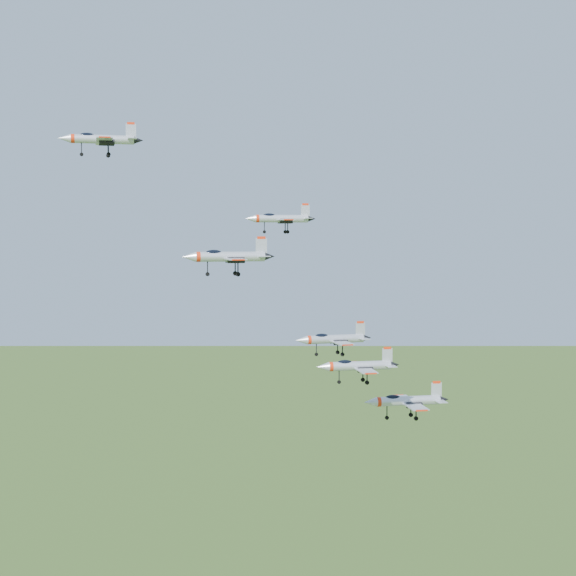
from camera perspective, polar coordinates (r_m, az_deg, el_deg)
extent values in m
cylinder|color=silver|center=(127.18, -13.06, 10.26)|extent=(9.46, 2.28, 1.35)
cone|color=silver|center=(127.19, -15.63, 10.22)|extent=(2.00, 1.53, 1.35)
cone|color=black|center=(127.40, -10.58, 10.28)|extent=(1.57, 1.29, 1.15)
ellipsoid|color=black|center=(127.21, -14.11, 10.48)|extent=(2.38, 1.20, 0.86)
cube|color=silver|center=(124.25, -12.93, 10.30)|extent=(2.84, 4.80, 0.15)
cube|color=silver|center=(130.05, -12.98, 10.00)|extent=(2.84, 4.80, 0.15)
cube|color=silver|center=(127.50, -11.11, 10.91)|extent=(1.57, 0.28, 2.19)
cube|color=red|center=(127.64, -11.12, 11.42)|extent=(1.15, 0.26, 0.36)
cylinder|color=silver|center=(116.52, -0.44, 4.96)|extent=(7.71, 1.46, 1.11)
cone|color=silver|center=(115.77, -2.69, 4.96)|extent=(1.58, 1.18, 1.11)
cone|color=black|center=(117.41, 1.69, 4.95)|extent=(1.24, 1.00, 0.94)
ellipsoid|color=black|center=(116.20, -1.36, 5.16)|extent=(1.91, 0.88, 0.70)
cube|color=silver|center=(114.20, -0.14, 4.87)|extent=(2.13, 3.84, 0.12)
cube|color=silver|center=(118.90, -0.57, 4.83)|extent=(2.13, 3.84, 0.12)
cube|color=silver|center=(117.24, 1.24, 5.51)|extent=(1.28, 0.16, 1.79)
cube|color=red|center=(117.27, 1.24, 5.97)|extent=(0.94, 0.16, 0.30)
cylinder|color=silver|center=(96.80, -4.12, 2.24)|extent=(8.41, 1.88, 1.21)
cone|color=silver|center=(96.15, -7.07, 2.21)|extent=(1.76, 1.34, 1.21)
cone|color=black|center=(97.66, -1.32, 2.26)|extent=(1.38, 1.13, 1.02)
ellipsoid|color=black|center=(96.49, -5.31, 2.50)|extent=(2.10, 1.03, 0.76)
cube|color=silver|center=(94.27, -3.76, 2.06)|extent=(2.46, 4.24, 0.13)
cube|color=silver|center=(99.40, -4.24, 2.15)|extent=(2.46, 4.24, 0.13)
cube|color=silver|center=(97.43, -1.91, 3.00)|extent=(1.40, 0.22, 1.95)
cube|color=red|center=(97.42, -1.91, 3.60)|extent=(1.03, 0.21, 0.32)
cylinder|color=silver|center=(133.30, 3.37, -3.64)|extent=(9.88, 2.65, 1.41)
cone|color=silver|center=(131.51, 0.95, -3.73)|extent=(2.12, 1.65, 1.41)
cone|color=black|center=(135.24, 5.64, -3.54)|extent=(1.66, 1.39, 1.20)
ellipsoid|color=black|center=(132.47, 2.39, -3.45)|extent=(2.50, 1.31, 0.90)
cube|color=silver|center=(130.56, 3.90, -3.92)|extent=(3.09, 5.06, 0.15)
cube|color=silver|center=(136.26, 3.04, -3.59)|extent=(3.09, 5.06, 0.15)
cube|color=silver|center=(134.63, 5.17, -2.94)|extent=(1.63, 0.34, 2.28)
cube|color=red|center=(134.49, 5.17, -2.44)|extent=(1.20, 0.30, 0.38)
cylinder|color=silver|center=(113.27, 5.11, -5.53)|extent=(8.89, 1.56, 1.28)
cone|color=silver|center=(112.00, 2.48, -5.62)|extent=(1.81, 1.34, 1.28)
cone|color=black|center=(114.72, 7.59, -5.43)|extent=(1.41, 1.13, 1.09)
ellipsoid|color=black|center=(112.65, 4.05, -5.33)|extent=(2.19, 0.99, 0.81)
cube|color=silver|center=(110.75, 5.59, -5.88)|extent=(2.40, 4.40, 0.14)
cube|color=silver|center=(115.99, 4.85, -5.43)|extent=(2.40, 4.40, 0.14)
cube|color=silver|center=(114.19, 7.08, -4.79)|extent=(1.48, 0.17, 2.07)
cube|color=red|center=(114.03, 7.08, -4.25)|extent=(1.09, 0.17, 0.34)
cylinder|color=silver|center=(124.14, 8.53, -7.94)|extent=(9.95, 1.70, 1.43)
cone|color=silver|center=(122.42, 5.86, -8.08)|extent=(2.02, 1.49, 1.43)
cone|color=black|center=(126.04, 11.03, -7.78)|extent=(1.57, 1.26, 1.22)
ellipsoid|color=black|center=(123.30, 7.45, -7.75)|extent=(2.45, 1.10, 0.91)
cube|color=silver|center=(121.41, 9.09, -8.34)|extent=(2.66, 4.91, 0.15)
cube|color=silver|center=(127.13, 8.18, -7.78)|extent=(2.66, 4.91, 0.15)
cube|color=silver|center=(125.33, 10.51, -7.15)|extent=(1.66, 0.18, 2.31)
cube|color=red|center=(125.11, 10.52, -6.61)|extent=(1.22, 0.19, 0.39)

